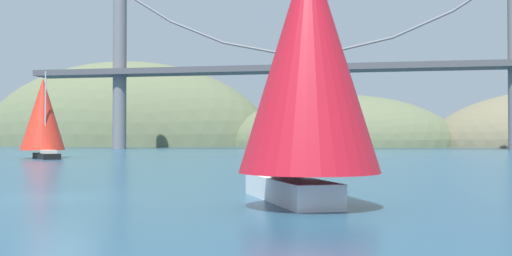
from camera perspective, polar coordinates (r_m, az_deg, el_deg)
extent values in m
plane|color=navy|center=(22.72, -18.61, -6.44)|extent=(360.00, 360.00, 0.00)
ellipsoid|color=#5B6647|center=(168.27, -12.76, -1.73)|extent=(84.20, 44.00, 47.38)
ellipsoid|color=#5B6647|center=(154.93, 8.12, -1.81)|extent=(61.31, 44.00, 27.05)
cylinder|color=slate|center=(125.95, -13.10, 5.59)|extent=(2.80, 2.80, 33.21)
cube|color=#47474C|center=(116.13, 4.86, 5.75)|extent=(113.66, 6.00, 1.20)
cylinder|color=slate|center=(126.07, -10.71, 11.61)|extent=(11.36, 0.50, 7.46)
cylinder|color=slate|center=(121.43, -5.76, 9.26)|extent=(11.29, 0.50, 5.15)
cylinder|color=slate|center=(118.30, -0.55, 7.80)|extent=(11.20, 0.50, 2.83)
cylinder|color=slate|center=(116.57, 4.86, 7.36)|extent=(11.09, 0.50, 0.50)
cylinder|color=slate|center=(116.23, 10.36, 7.98)|extent=(11.20, 0.50, 2.83)
cylinder|color=slate|center=(117.37, 15.86, 9.66)|extent=(11.29, 0.50, 5.15)
cube|color=white|center=(20.41, 3.24, -5.98)|extent=(4.11, 6.49, 0.80)
cube|color=beige|center=(21.47, 2.30, -4.19)|extent=(1.94, 2.36, 0.36)
cylinder|color=#B2B2B7|center=(19.89, 3.80, 6.47)|extent=(0.14, 0.14, 7.92)
cone|color=#B21423|center=(18.56, 5.18, 6.90)|extent=(5.87, 5.87, 7.25)
cube|color=black|center=(66.57, -19.70, -2.57)|extent=(5.73, 6.37, 0.59)
cube|color=beige|center=(65.34, -19.51, -2.19)|extent=(2.41, 2.52, 0.36)
cylinder|color=#B2B2B7|center=(67.28, -19.78, 1.46)|extent=(0.14, 0.14, 8.84)
cone|color=red|center=(68.76, -19.99, 1.29)|extent=(6.68, 6.68, 7.97)
sphere|color=gold|center=(41.14, 4.68, -3.61)|extent=(1.10, 1.10, 1.10)
cylinder|color=black|center=(41.10, 4.68, -2.15)|extent=(0.20, 0.20, 1.60)
sphere|color=#F2EA99|center=(41.10, 4.68, -0.87)|extent=(0.24, 0.24, 0.24)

